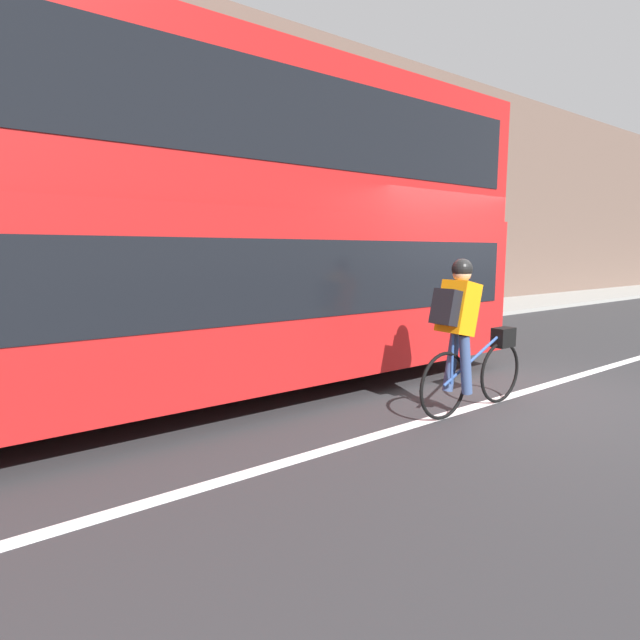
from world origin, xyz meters
TOP-DOWN VIEW (x-y plane):
  - ground_plane at (0.00, 0.00)m, footprint 80.00×80.00m
  - road_center_line at (0.00, -0.15)m, footprint 50.00×0.14m
  - sidewalk_curb at (0.00, 5.62)m, footprint 60.00×2.53m
  - building_facade at (0.00, 7.04)m, footprint 60.00×0.30m
  - bus at (-4.78, 1.98)m, footprint 11.72×2.43m
  - cyclist_on_bike at (-1.11, -0.21)m, footprint 1.70×0.32m
  - trash_bin at (3.91, 5.50)m, footprint 0.59×0.59m

SIDE VIEW (x-z plane):
  - ground_plane at x=0.00m, z-range 0.00..0.00m
  - road_center_line at x=0.00m, z-range 0.00..0.01m
  - sidewalk_curb at x=0.00m, z-range 0.00..0.11m
  - trash_bin at x=3.91m, z-range 0.11..0.98m
  - cyclist_on_bike at x=-1.11m, z-range 0.06..1.72m
  - bus at x=-4.78m, z-range 0.20..4.00m
  - building_facade at x=0.00m, z-range 0.00..7.05m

